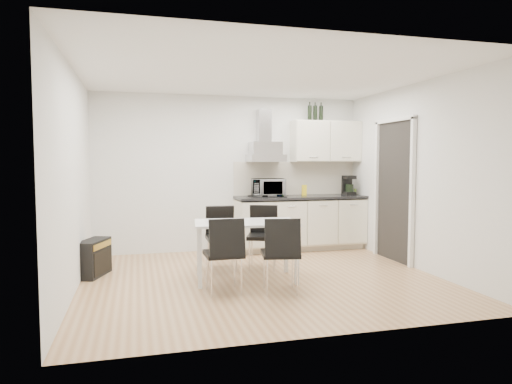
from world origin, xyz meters
TOP-DOWN VIEW (x-y plane):
  - ground at (0.00, 0.00)m, footprint 4.50×4.50m
  - wall_back at (0.00, 2.00)m, footprint 4.50×0.10m
  - wall_front at (0.00, -2.00)m, footprint 4.50×0.10m
  - wall_left at (-2.25, 0.00)m, footprint 0.10×4.00m
  - wall_right at (2.25, 0.00)m, footprint 0.10×4.00m
  - ceiling at (0.00, 0.00)m, footprint 4.50×4.50m
  - doorway at (2.21, 0.55)m, footprint 0.08×1.04m
  - kitchenette at (1.19, 1.73)m, footprint 2.22×0.64m
  - dining_table at (-0.21, 0.01)m, footprint 1.35×0.87m
  - chair_far_left at (-0.41, 0.60)m, footprint 0.46×0.51m
  - chair_far_right at (0.16, 0.55)m, footprint 0.59×0.62m
  - chair_near_left at (-0.59, -0.47)m, footprint 0.45×0.51m
  - chair_near_right at (0.04, -0.62)m, footprint 0.52×0.57m
  - guitar_amp at (-2.11, 0.71)m, footprint 0.44×0.63m
  - floor_speaker at (-0.19, 1.90)m, footprint 0.21×0.19m

SIDE VIEW (x-z plane):
  - ground at x=0.00m, z-range 0.00..0.00m
  - floor_speaker at x=-0.19m, z-range 0.00..0.34m
  - guitar_amp at x=-2.11m, z-range 0.00..0.48m
  - chair_far_left at x=-0.41m, z-range 0.00..0.88m
  - chair_far_right at x=0.16m, z-range 0.00..0.88m
  - chair_near_left at x=-0.59m, z-range 0.00..0.88m
  - chair_near_right at x=0.04m, z-range 0.00..0.88m
  - dining_table at x=-0.21m, z-range 0.28..1.03m
  - kitchenette at x=1.19m, z-range -0.43..2.09m
  - doorway at x=2.21m, z-range 0.00..2.10m
  - wall_back at x=0.00m, z-range 0.00..2.60m
  - wall_front at x=0.00m, z-range 0.00..2.60m
  - wall_left at x=-2.25m, z-range 0.00..2.60m
  - wall_right at x=2.25m, z-range 0.00..2.60m
  - ceiling at x=0.00m, z-range 2.60..2.60m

